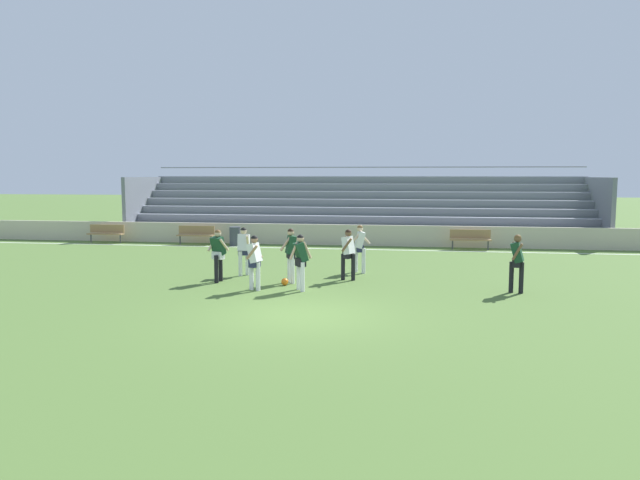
{
  "coord_description": "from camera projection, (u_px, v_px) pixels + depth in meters",
  "views": [
    {
      "loc": [
        2.66,
        -13.72,
        3.36
      ],
      "look_at": [
        -0.32,
        5.53,
        1.21
      ],
      "focal_mm": 33.32,
      "sensor_mm": 36.0,
      "label": 1
    }
  ],
  "objects": [
    {
      "name": "ground_plane",
      "position": [
        298.0,
        315.0,
        14.25
      ],
      "size": [
        160.0,
        160.0,
        0.0
      ],
      "primitive_type": "plane",
      "color": "#4C6B30"
    },
    {
      "name": "field_line_sideline",
      "position": [
        352.0,
        249.0,
        26.85
      ],
      "size": [
        44.0,
        0.12,
        0.01
      ],
      "primitive_type": "cube",
      "color": "white",
      "rests_on": "ground"
    },
    {
      "name": "sideline_wall",
      "position": [
        355.0,
        235.0,
        28.25
      ],
      "size": [
        48.0,
        0.16,
        0.99
      ],
      "primitive_type": "cube",
      "color": "beige",
      "rests_on": "ground"
    },
    {
      "name": "bleacher_stand",
      "position": [
        358.0,
        206.0,
        31.32
      ],
      "size": [
        24.09,
        5.08,
        3.81
      ],
      "color": "#9EA3AD",
      "rests_on": "ground"
    },
    {
      "name": "bench_near_bin",
      "position": [
        106.0,
        232.0,
        29.33
      ],
      "size": [
        1.8,
        0.4,
        0.9
      ],
      "color": "#99754C",
      "rests_on": "ground"
    },
    {
      "name": "bench_near_wall_gap",
      "position": [
        470.0,
        238.0,
        26.66
      ],
      "size": [
        1.8,
        0.4,
        0.9
      ],
      "color": "#99754C",
      "rests_on": "ground"
    },
    {
      "name": "bench_far_right",
      "position": [
        196.0,
        233.0,
        28.62
      ],
      "size": [
        1.8,
        0.4,
        0.9
      ],
      "color": "#99754C",
      "rests_on": "ground"
    },
    {
      "name": "trash_bin",
      "position": [
        235.0,
        236.0,
        28.23
      ],
      "size": [
        0.53,
        0.53,
        0.89
      ],
      "primitive_type": "cylinder",
      "color": "#3D424C",
      "rests_on": "ground"
    },
    {
      "name": "player_dark_on_ball",
      "position": [
        301.0,
        257.0,
        17.19
      ],
      "size": [
        0.64,
        0.52,
        1.64
      ],
      "color": "white",
      "rests_on": "ground"
    },
    {
      "name": "player_dark_pressing_high",
      "position": [
        291.0,
        250.0,
        18.4
      ],
      "size": [
        0.64,
        0.49,
        1.71
      ],
      "color": "white",
      "rests_on": "ground"
    },
    {
      "name": "player_dark_wide_left",
      "position": [
        218.0,
        251.0,
        18.54
      ],
      "size": [
        0.64,
        0.49,
        1.66
      ],
      "color": "black",
      "rests_on": "ground"
    },
    {
      "name": "player_white_deep_cover",
      "position": [
        360.0,
        244.0,
        20.32
      ],
      "size": [
        0.72,
        0.47,
        1.65
      ],
      "color": "white",
      "rests_on": "ground"
    },
    {
      "name": "player_white_overlapping",
      "position": [
        244.0,
        247.0,
        19.77
      ],
      "size": [
        0.45,
        0.56,
        1.62
      ],
      "color": "white",
      "rests_on": "ground"
    },
    {
      "name": "player_white_dropping_back",
      "position": [
        254.0,
        258.0,
        17.24
      ],
      "size": [
        0.44,
        0.55,
        1.61
      ],
      "color": "white",
      "rests_on": "ground"
    },
    {
      "name": "player_dark_wide_right",
      "position": [
        517.0,
        258.0,
        16.82
      ],
      "size": [
        0.45,
        0.54,
        1.68
      ],
      "color": "black",
      "rests_on": "ground"
    },
    {
      "name": "player_white_trailing_run",
      "position": [
        348.0,
        250.0,
        18.88
      ],
      "size": [
        0.46,
        0.64,
        1.63
      ],
      "color": "black",
      "rests_on": "ground"
    },
    {
      "name": "soccer_ball",
      "position": [
        285.0,
        282.0,
        18.09
      ],
      "size": [
        0.22,
        0.22,
        0.22
      ],
      "primitive_type": "sphere",
      "color": "orange",
      "rests_on": "ground"
    }
  ]
}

